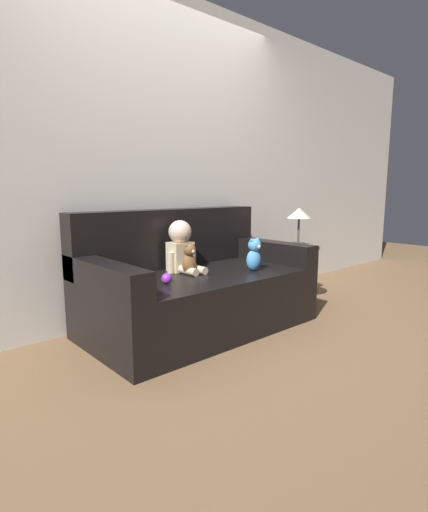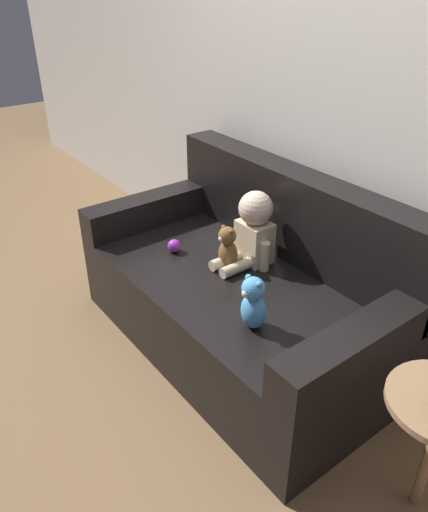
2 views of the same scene
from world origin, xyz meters
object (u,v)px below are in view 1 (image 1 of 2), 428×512
(couch, at_px, (195,288))
(person_baby, at_px, (181,248))
(toy_ball, at_px, (167,278))
(side_table, at_px, (298,233))
(plush_toy_side, at_px, (254,255))
(teddy_bear_brown, at_px, (189,259))

(couch, bearing_deg, person_baby, 129.40)
(couch, distance_m, toy_ball, 0.46)
(toy_ball, bearing_deg, person_baby, 39.44)
(side_table, bearing_deg, plush_toy_side, -167.73)
(person_baby, bearing_deg, plush_toy_side, -40.30)
(person_baby, relative_size, toy_ball, 5.42)
(plush_toy_side, height_order, toy_ball, plush_toy_side)
(side_table, bearing_deg, teddy_bear_brown, 177.57)
(side_table, bearing_deg, person_baby, 171.15)
(teddy_bear_brown, distance_m, side_table, 1.23)
(toy_ball, bearing_deg, couch, 25.81)
(toy_ball, bearing_deg, plush_toy_side, -6.76)
(couch, bearing_deg, toy_ball, -154.19)
(couch, xyz_separation_m, person_baby, (-0.06, 0.08, 0.31))
(couch, height_order, toy_ball, couch)
(toy_ball, relative_size, side_table, 0.08)
(person_baby, xyz_separation_m, teddy_bear_brown, (-0.03, -0.13, -0.07))
(plush_toy_side, bearing_deg, toy_ball, 173.24)
(couch, xyz_separation_m, teddy_bear_brown, (-0.09, -0.06, 0.24))
(person_baby, height_order, toy_ball, person_baby)
(couch, distance_m, person_baby, 0.32)
(teddy_bear_brown, height_order, plush_toy_side, plush_toy_side)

